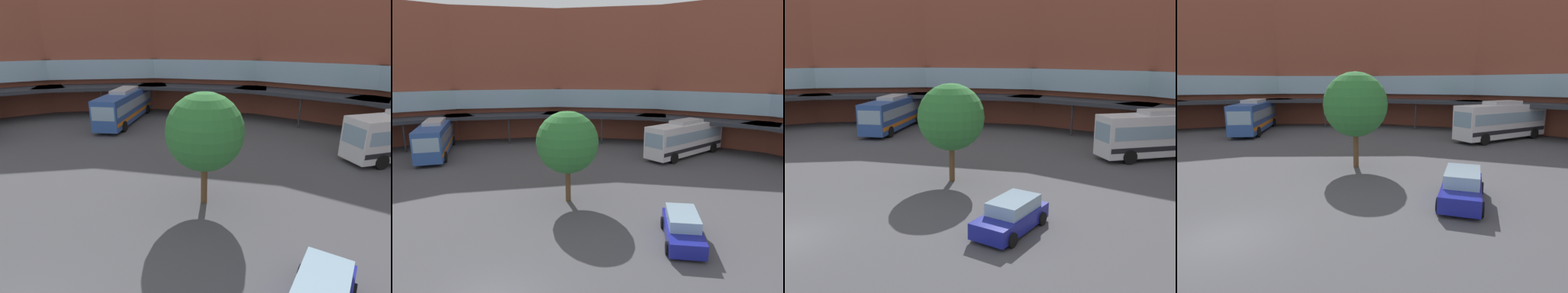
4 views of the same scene
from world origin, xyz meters
TOP-DOWN VIEW (x-y plane):
  - station_building at (0.00, 26.77)m, footprint 79.02×34.75m
  - bus_0 at (9.65, 26.06)m, footprint 8.65×9.77m
  - bus_1 at (-17.13, 21.88)m, footprint 7.86×12.12m
  - parked_car at (7.79, 6.94)m, footprint 2.20×4.49m
  - plaza_tree at (0.39, 11.27)m, footprint 4.27×4.27m

SIDE VIEW (x-z plane):
  - parked_car at x=7.79m, z-range -0.03..1.50m
  - bus_1 at x=-17.13m, z-range 0.02..3.77m
  - bus_0 at x=9.65m, z-range 0.02..3.91m
  - plaza_tree at x=0.39m, z-range 1.03..7.38m
  - station_building at x=0.00m, z-range -0.41..16.35m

